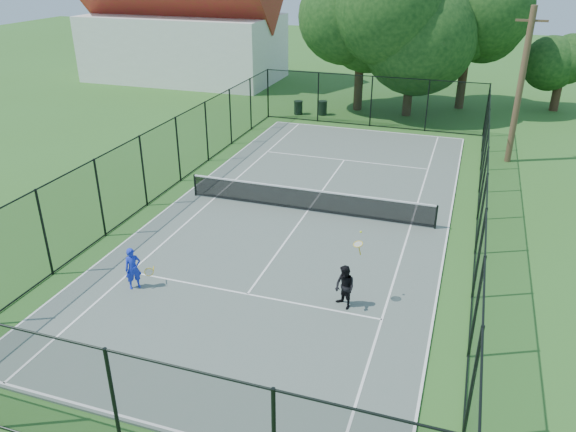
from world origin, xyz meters
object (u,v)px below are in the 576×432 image
(utility_pole, at_px, (520,86))
(trash_bin_left, at_px, (298,108))
(trash_bin_right, at_px, (323,108))
(player_blue, at_px, (133,268))
(player_black, at_px, (345,287))
(tennis_net, at_px, (308,199))

(utility_pole, bearing_deg, trash_bin_left, 157.50)
(trash_bin_left, distance_m, utility_pole, 14.08)
(trash_bin_right, relative_size, player_blue, 0.67)
(trash_bin_left, bearing_deg, player_blue, -86.12)
(trash_bin_left, distance_m, player_black, 21.80)
(utility_pole, xyz_separation_m, player_blue, (-11.19, -16.13, -3.01))
(trash_bin_left, xyz_separation_m, player_black, (7.83, -20.35, 0.30))
(trash_bin_left, height_order, player_blue, player_blue)
(tennis_net, relative_size, trash_bin_right, 11.17)
(trash_bin_left, distance_m, player_blue, 21.42)
(trash_bin_right, relative_size, player_black, 0.40)
(trash_bin_left, height_order, player_black, player_black)
(trash_bin_left, xyz_separation_m, player_blue, (1.45, -21.37, 0.30))
(trash_bin_right, distance_m, utility_pole, 12.86)
(tennis_net, relative_size, utility_pole, 1.37)
(tennis_net, xyz_separation_m, player_black, (2.94, -6.11, 0.16))
(tennis_net, distance_m, player_black, 6.78)
(trash_bin_right, relative_size, utility_pole, 0.12)
(trash_bin_left, bearing_deg, player_black, -68.94)
(tennis_net, relative_size, player_blue, 7.47)
(trash_bin_right, distance_m, player_black, 21.62)
(tennis_net, bearing_deg, trash_bin_right, 103.01)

